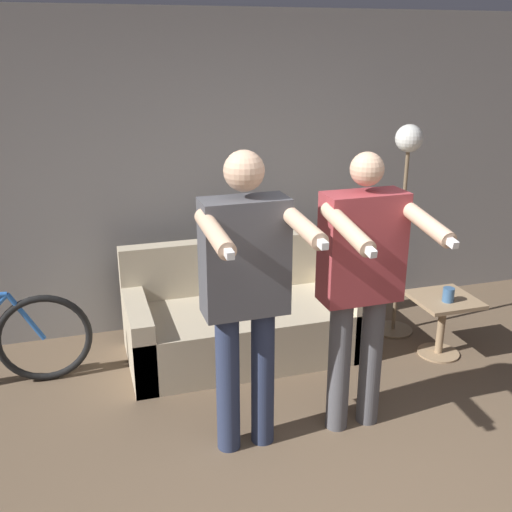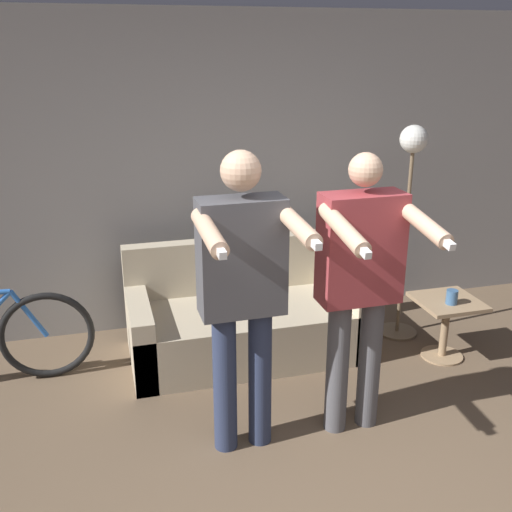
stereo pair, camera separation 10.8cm
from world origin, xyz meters
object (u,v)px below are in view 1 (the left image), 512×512
at_px(couch, 243,320).
at_px(cup, 448,295).
at_px(cat, 245,229).
at_px(side_table, 443,314).
at_px(person_left, 246,285).
at_px(person_right, 362,277).
at_px(floor_lamp, 405,183).

height_order(couch, cup, couch).
height_order(cat, side_table, cat).
relative_size(couch, person_left, 1.00).
bearing_deg(cup, person_right, -150.66).
relative_size(person_left, cup, 16.58).
bearing_deg(side_table, floor_lamp, 107.14).
bearing_deg(floor_lamp, couch, 178.52).
relative_size(person_left, person_right, 1.03).
bearing_deg(side_table, cat, 148.92).
bearing_deg(cat, person_left, -105.64).
distance_m(cat, floor_lamp, 1.32).
height_order(person_right, cup, person_right).
relative_size(couch, person_right, 1.03).
relative_size(couch, floor_lamp, 1.03).
relative_size(person_right, cup, 16.16).
distance_m(floor_lamp, cup, 0.93).
distance_m(side_table, cup, 0.20).
distance_m(couch, side_table, 1.55).
height_order(person_right, floor_lamp, person_right).
distance_m(cat, side_table, 1.69).
xyz_separation_m(person_right, floor_lamp, (0.92, 1.12, 0.26)).
bearing_deg(person_left, cat, 73.70).
relative_size(cat, cup, 4.66).
xyz_separation_m(person_right, cat, (-0.30, 1.48, -0.11)).
bearing_deg(person_left, floor_lamp, 33.82).
bearing_deg(cat, cup, -33.52).
xyz_separation_m(couch, side_table, (1.47, -0.50, 0.08)).
xyz_separation_m(person_left, cup, (1.76, 0.59, -0.52)).
relative_size(side_table, cup, 4.45).
relative_size(couch, cup, 16.57).
height_order(person_left, cat, person_left).
bearing_deg(floor_lamp, cup, -76.80).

